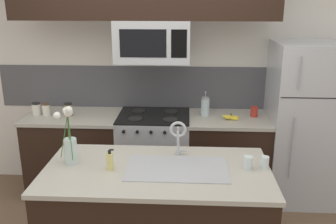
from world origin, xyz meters
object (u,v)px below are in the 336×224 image
at_px(banana_bunch, 231,117).
at_px(spare_glass, 265,162).
at_px(storage_jar_short, 68,110).
at_px(coffee_tin, 254,112).
at_px(storage_jar_tall, 37,109).
at_px(french_press, 205,107).
at_px(drinking_glass, 248,163).
at_px(stove_range, 154,155).
at_px(storage_jar_medium, 46,110).
at_px(sink_faucet, 178,134).
at_px(microwave, 153,41).
at_px(flower_vase, 70,144).
at_px(dish_soap_bottle, 110,161).
at_px(refrigerator, 307,123).

xyz_separation_m(banana_bunch, spare_glass, (0.13, -1.13, 0.02)).
distance_m(storage_jar_short, coffee_tin, 1.99).
bearing_deg(banana_bunch, storage_jar_tall, 178.46).
xyz_separation_m(french_press, coffee_tin, (0.52, -0.01, -0.04)).
distance_m(banana_bunch, drinking_glass, 1.16).
bearing_deg(storage_jar_short, stove_range, 1.79).
height_order(storage_jar_medium, sink_faucet, sink_faucet).
relative_size(stove_range, french_press, 3.48).
relative_size(microwave, storage_jar_medium, 5.63).
xyz_separation_m(storage_jar_short, coffee_tin, (1.98, 0.08, -0.01)).
height_order(storage_jar_tall, sink_faucet, sink_faucet).
xyz_separation_m(storage_jar_tall, storage_jar_medium, (0.12, -0.02, 0.00)).
relative_size(storage_jar_medium, storage_jar_short, 0.95).
xyz_separation_m(stove_range, spare_glass, (0.94, -1.19, 0.49)).
xyz_separation_m(coffee_tin, sink_faucet, (-0.78, -1.08, 0.14)).
bearing_deg(flower_vase, banana_bunch, 40.24).
bearing_deg(microwave, french_press, 8.42).
height_order(drinking_glass, spare_glass, drinking_glass).
height_order(storage_jar_medium, dish_soap_bottle, dish_soap_bottle).
height_order(storage_jar_medium, drinking_glass, storage_jar_medium).
height_order(storage_jar_short, drinking_glass, storage_jar_short).
distance_m(microwave, refrigerator, 1.83).
xyz_separation_m(refrigerator, storage_jar_short, (-2.54, -0.05, 0.13)).
bearing_deg(refrigerator, drinking_glass, -123.09).
bearing_deg(french_press, storage_jar_medium, -177.00).
distance_m(microwave, spare_glass, 1.68).
xyz_separation_m(microwave, drinking_glass, (0.81, -1.20, -0.75)).
bearing_deg(dish_soap_bottle, stove_range, 80.72).
bearing_deg(dish_soap_bottle, drinking_glass, 3.71).
distance_m(microwave, storage_jar_short, 1.17).
bearing_deg(storage_jar_tall, storage_jar_short, -3.73).
height_order(banana_bunch, spare_glass, spare_glass).
xyz_separation_m(storage_jar_short, drinking_glass, (1.73, -1.19, -0.02)).
xyz_separation_m(refrigerator, sink_faucet, (-1.33, -1.05, 0.25)).
bearing_deg(french_press, coffee_tin, -1.10).
relative_size(storage_jar_tall, sink_faucet, 0.43).
distance_m(storage_jar_short, drinking_glass, 2.10).
relative_size(storage_jar_short, dish_soap_bottle, 0.85).
bearing_deg(coffee_tin, flower_vase, -142.01).
xyz_separation_m(stove_range, refrigerator, (1.62, 0.02, 0.39)).
bearing_deg(spare_glass, french_press, 107.47).
distance_m(stove_range, storage_jar_medium, 1.26).
relative_size(microwave, refrigerator, 0.44).
relative_size(sink_faucet, drinking_glass, 3.05).
distance_m(stove_range, sink_faucet, 1.25).
xyz_separation_m(stove_range, storage_jar_medium, (-1.15, -0.03, 0.51)).
bearing_deg(coffee_tin, refrigerator, -3.12).
bearing_deg(stove_range, banana_bunch, -4.33).
bearing_deg(dish_soap_bottle, sink_faucet, 26.97).
xyz_separation_m(sink_faucet, drinking_glass, (0.52, -0.19, -0.15)).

